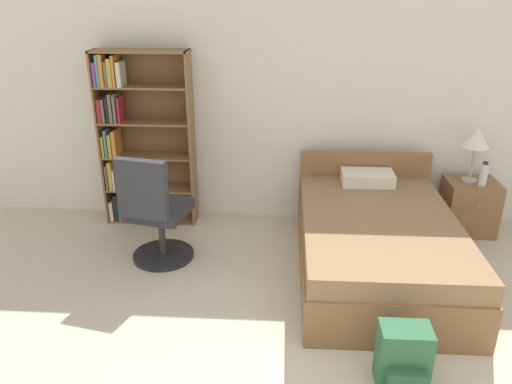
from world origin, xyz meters
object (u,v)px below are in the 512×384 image
(bookshelf, at_px, (136,139))
(bed, at_px, (376,242))
(office_chair, at_px, (155,215))
(nightstand, at_px, (469,206))
(water_bottle, at_px, (484,174))
(table_lamp, at_px, (477,139))
(backpack_green, at_px, (403,359))

(bookshelf, xyz_separation_m, bed, (2.33, -0.91, -0.61))
(bed, height_order, office_chair, office_chair)
(bed, height_order, nightstand, bed)
(nightstand, bearing_deg, water_bottle, -66.73)
(bookshelf, distance_m, table_lamp, 3.36)
(bookshelf, bearing_deg, backpack_green, -45.04)
(office_chair, bearing_deg, table_lamp, 15.49)
(bookshelf, relative_size, nightstand, 3.26)
(backpack_green, bearing_deg, nightstand, 63.48)
(table_lamp, bearing_deg, bookshelf, 178.81)
(water_bottle, bearing_deg, nightstand, 113.27)
(nightstand, height_order, water_bottle, water_bottle)
(office_chair, distance_m, backpack_green, 2.37)
(office_chair, distance_m, water_bottle, 3.13)
(office_chair, height_order, water_bottle, office_chair)
(bed, distance_m, water_bottle, 1.38)
(bed, xyz_separation_m, table_lamp, (1.03, 0.84, 0.70))
(nightstand, xyz_separation_m, backpack_green, (-1.11, -2.22, -0.07))
(office_chair, bearing_deg, bed, -0.69)
(nightstand, bearing_deg, bed, -141.81)
(water_bottle, bearing_deg, table_lamp, 126.23)
(bed, bearing_deg, office_chair, 179.31)
(bed, bearing_deg, water_bottle, 33.43)
(office_chair, xyz_separation_m, nightstand, (3.00, 0.81, -0.20))
(bed, distance_m, nightstand, 1.35)
(bookshelf, xyz_separation_m, nightstand, (3.40, -0.08, -0.63))
(bed, bearing_deg, bookshelf, 158.58)
(backpack_green, bearing_deg, bookshelf, 134.96)
(office_chair, relative_size, nightstand, 1.92)
(bookshelf, distance_m, bed, 2.58)
(table_lamp, distance_m, water_bottle, 0.35)
(office_chair, distance_m, table_lamp, 3.12)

